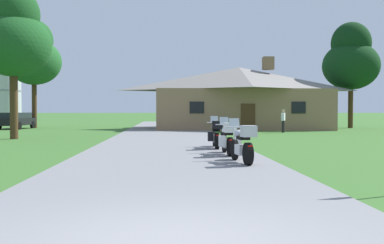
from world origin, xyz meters
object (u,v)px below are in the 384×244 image
at_px(bystander_white_shirt_near_lodge, 283,119).
at_px(metal_silo_distant, 7,87).
at_px(tree_left_far, 34,56).
at_px(tree_right_of_lodge, 351,59).
at_px(parked_black_suv_far_left, 16,120).
at_px(motorcycle_white_second_in_row, 228,139).
at_px(motorcycle_white_farthest_in_row, 216,135).
at_px(motorcycle_silver_nearest_to_camera, 242,144).
at_px(tree_left_near, 13,36).

bearing_deg(bystander_white_shirt_near_lodge, metal_silo_distant, 81.72).
relative_size(tree_left_far, tree_right_of_lodge, 1.03).
bearing_deg(tree_right_of_lodge, parked_black_suv_far_left, -179.17).
relative_size(motorcycle_white_second_in_row, motorcycle_white_farthest_in_row, 1.00).
distance_m(motorcycle_silver_nearest_to_camera, bystander_white_shirt_near_lodge, 20.25).
height_order(tree_right_of_lodge, metal_silo_distant, tree_right_of_lodge).
relative_size(motorcycle_white_second_in_row, tree_right_of_lodge, 0.22).
bearing_deg(tree_left_far, tree_left_near, -78.07).
height_order(metal_silo_distant, parked_black_suv_far_left, metal_silo_distant).
height_order(motorcycle_white_farthest_in_row, metal_silo_distant, metal_silo_distant).
xyz_separation_m(bystander_white_shirt_near_lodge, tree_left_far, (-20.28, 10.02, 5.59)).
bearing_deg(tree_left_near, tree_right_of_lodge, 30.38).
bearing_deg(metal_silo_distant, bystander_white_shirt_near_lodge, -37.22).
relative_size(motorcycle_white_second_in_row, tree_left_far, 0.21).
xyz_separation_m(motorcycle_white_farthest_in_row, parked_black_suv_far_left, (-14.93, 21.76, 0.17)).
height_order(motorcycle_white_farthest_in_row, tree_left_near, tree_left_near).
relative_size(motorcycle_silver_nearest_to_camera, motorcycle_white_second_in_row, 1.00).
height_order(tree_left_near, tree_left_far, tree_left_far).
height_order(motorcycle_silver_nearest_to_camera, tree_left_near, tree_left_near).
relative_size(motorcycle_white_farthest_in_row, bystander_white_shirt_near_lodge, 1.24).
relative_size(tree_left_far, metal_silo_distant, 1.18).
distance_m(bystander_white_shirt_near_lodge, tree_right_of_lodge, 12.77).
xyz_separation_m(motorcycle_silver_nearest_to_camera, tree_left_far, (-14.18, 29.33, 5.92)).
height_order(motorcycle_white_second_in_row, tree_right_of_lodge, tree_right_of_lodge).
relative_size(motorcycle_silver_nearest_to_camera, tree_left_far, 0.21).
distance_m(motorcycle_silver_nearest_to_camera, tree_left_near, 17.49).
height_order(motorcycle_silver_nearest_to_camera, motorcycle_white_second_in_row, same).
distance_m(motorcycle_white_farthest_in_row, tree_right_of_lodge, 27.10).
bearing_deg(tree_left_far, parked_black_suv_far_left, -113.20).
relative_size(motorcycle_silver_nearest_to_camera, bystander_white_shirt_near_lodge, 1.24).
relative_size(metal_silo_distant, parked_black_suv_far_left, 1.73).
xyz_separation_m(tree_left_far, parked_black_suv_far_left, (-0.95, -2.21, -5.76)).
bearing_deg(parked_black_suv_far_left, motorcycle_white_farthest_in_row, -49.81).
height_order(motorcycle_silver_nearest_to_camera, motorcycle_white_farthest_in_row, same).
bearing_deg(motorcycle_white_second_in_row, motorcycle_white_farthest_in_row, 91.48).
bearing_deg(tree_left_near, motorcycle_white_second_in_row, -44.36).
bearing_deg(bystander_white_shirt_near_lodge, motorcycle_silver_nearest_to_camera, -168.60).
height_order(tree_left_near, parked_black_suv_far_left, tree_left_near).
bearing_deg(motorcycle_white_farthest_in_row, tree_left_near, 146.01).
distance_m(tree_right_of_lodge, metal_silo_distant, 36.06).
bearing_deg(tree_left_far, motorcycle_white_second_in_row, -62.31).
xyz_separation_m(motorcycle_white_second_in_row, tree_left_near, (-10.61, 10.38, 5.10)).
relative_size(motorcycle_silver_nearest_to_camera, metal_silo_distant, 0.25).
relative_size(bystander_white_shirt_near_lodge, tree_right_of_lodge, 0.18).
distance_m(bystander_white_shirt_near_lodge, tree_left_near, 18.61).
xyz_separation_m(tree_right_of_lodge, parked_black_suv_far_left, (-29.47, -0.43, -5.40)).
xyz_separation_m(tree_left_near, tree_left_far, (-3.48, 16.46, 0.83)).
bearing_deg(motorcycle_white_farthest_in_row, parked_black_suv_far_left, 126.02).
bearing_deg(motorcycle_white_farthest_in_row, motorcycle_silver_nearest_to_camera, -86.28).
distance_m(metal_silo_distant, parked_black_suv_far_left, 13.18).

